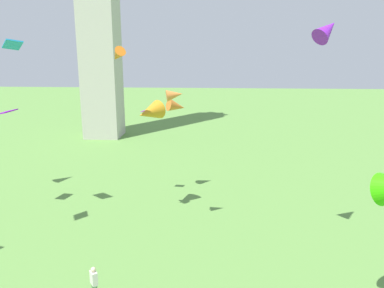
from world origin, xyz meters
The scene contains 9 objects.
person_0 centered at (-2.66, 13.47, 1.03)m, with size 0.50×0.54×1.81m.
kite_flying_2 centered at (0.05, 28.72, 7.67)m, with size 2.01×1.77×1.40m.
kite_flying_3 centered at (-12.05, 23.96, 7.86)m, with size 1.20×1.51×0.33m.
kite_flying_4 centered at (-1.44, 23.95, 7.93)m, with size 2.36×2.52×1.61m.
kite_flying_5 centered at (-2.25, 27.35, 7.54)m, with size 0.93×0.74×0.39m.
kite_flying_6 centered at (9.51, 19.55, 13.44)m, with size 2.06×1.93×1.69m.
kite_flying_7 centered at (-10.26, 22.40, 12.66)m, with size 1.79×1.77×0.77m.
kite_flying_9 centered at (-3.08, 21.97, 11.98)m, with size 1.41×1.47×1.20m.
kite_flying_11 centered at (0.66, 21.58, 9.49)m, with size 1.28×0.99×0.88m.
Camera 1 is at (3.37, -3.51, 12.48)m, focal length 36.35 mm.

